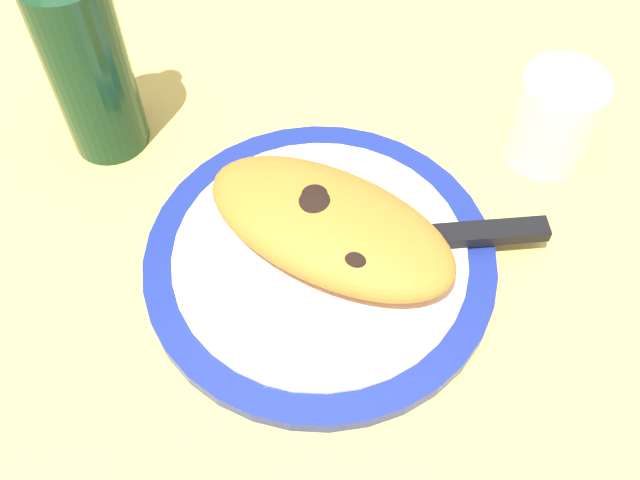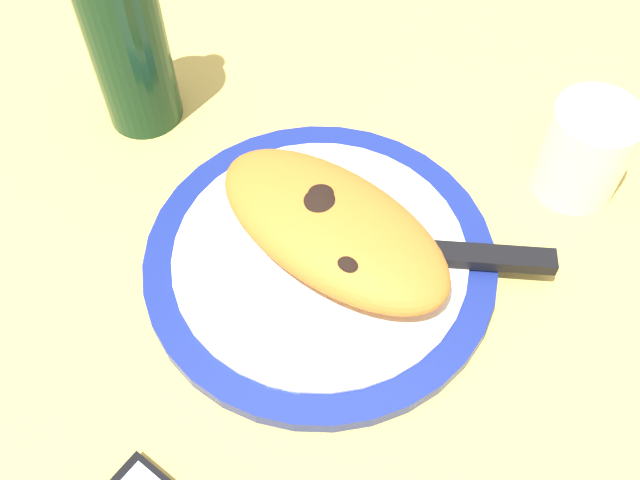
{
  "view_description": "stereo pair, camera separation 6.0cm",
  "coord_description": "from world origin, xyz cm",
  "px_view_note": "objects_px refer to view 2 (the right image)",
  "views": [
    {
      "loc": [
        17.66,
        -29.33,
        53.22
      ],
      "look_at": [
        0.0,
        0.0,
        3.75
      ],
      "focal_mm": 40.51,
      "sensor_mm": 36.0,
      "label": 1
    },
    {
      "loc": [
        22.51,
        -25.79,
        53.22
      ],
      "look_at": [
        0.0,
        0.0,
        3.75
      ],
      "focal_mm": 40.51,
      "sensor_mm": 36.0,
      "label": 2
    }
  ],
  "objects_px": {
    "calzone": "(332,226)",
    "water_glass": "(583,155)",
    "plate": "(320,259)",
    "fork": "(267,299)",
    "wine_bottle": "(123,28)",
    "knife": "(457,256)"
  },
  "relations": [
    {
      "from": "knife",
      "to": "wine_bottle",
      "type": "xyz_separation_m",
      "value": [
        -0.35,
        -0.05,
        0.09
      ]
    },
    {
      "from": "calzone",
      "to": "knife",
      "type": "relative_size",
      "value": 1.13
    },
    {
      "from": "water_glass",
      "to": "wine_bottle",
      "type": "height_order",
      "value": "wine_bottle"
    },
    {
      "from": "plate",
      "to": "calzone",
      "type": "distance_m",
      "value": 0.04
    },
    {
      "from": "water_glass",
      "to": "wine_bottle",
      "type": "xyz_separation_m",
      "value": [
        -0.37,
        -0.2,
        0.07
      ]
    },
    {
      "from": "calzone",
      "to": "water_glass",
      "type": "distance_m",
      "value": 0.24
    },
    {
      "from": "plate",
      "to": "fork",
      "type": "xyz_separation_m",
      "value": [
        -0.0,
        -0.06,
        0.01
      ]
    },
    {
      "from": "water_glass",
      "to": "wine_bottle",
      "type": "bearing_deg",
      "value": -151.41
    },
    {
      "from": "calzone",
      "to": "water_glass",
      "type": "bearing_deg",
      "value": 60.21
    },
    {
      "from": "plate",
      "to": "knife",
      "type": "bearing_deg",
      "value": 38.2
    },
    {
      "from": "calzone",
      "to": "fork",
      "type": "relative_size",
      "value": 1.46
    },
    {
      "from": "water_glass",
      "to": "plate",
      "type": "bearing_deg",
      "value": -117.85
    },
    {
      "from": "knife",
      "to": "calzone",
      "type": "bearing_deg",
      "value": -148.72
    },
    {
      "from": "calzone",
      "to": "wine_bottle",
      "type": "xyz_separation_m",
      "value": [
        -0.25,
        0.01,
        0.07
      ]
    },
    {
      "from": "calzone",
      "to": "fork",
      "type": "bearing_deg",
      "value": -91.1
    },
    {
      "from": "plate",
      "to": "water_glass",
      "type": "relative_size",
      "value": 3.29
    },
    {
      "from": "plate",
      "to": "fork",
      "type": "height_order",
      "value": "fork"
    },
    {
      "from": "plate",
      "to": "calzone",
      "type": "height_order",
      "value": "calzone"
    },
    {
      "from": "plate",
      "to": "water_glass",
      "type": "distance_m",
      "value": 0.26
    },
    {
      "from": "calzone",
      "to": "water_glass",
      "type": "height_order",
      "value": "water_glass"
    },
    {
      "from": "water_glass",
      "to": "wine_bottle",
      "type": "relative_size",
      "value": 0.34
    },
    {
      "from": "plate",
      "to": "calzone",
      "type": "bearing_deg",
      "value": 92.98
    }
  ]
}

